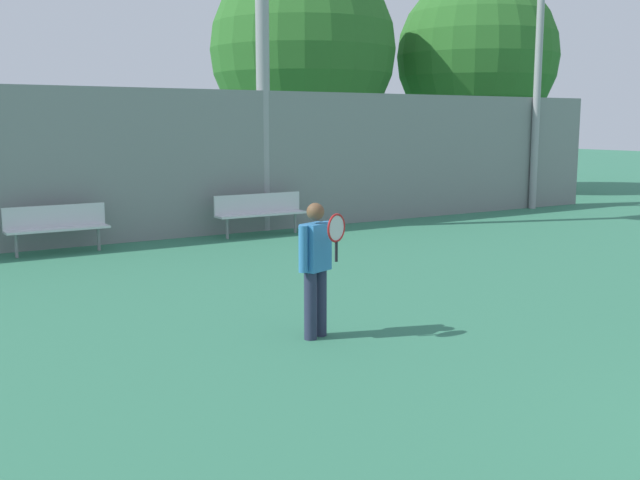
{
  "coord_description": "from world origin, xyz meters",
  "views": [
    {
      "loc": [
        -5.87,
        -1.27,
        2.37
      ],
      "look_at": [
        -0.81,
        6.77,
        0.87
      ],
      "focal_mm": 42.0,
      "sensor_mm": 36.0,
      "label": 1
    }
  ],
  "objects_px": {
    "bench_adjacent_court": "(56,224)",
    "tree_green_broad": "(303,50)",
    "tennis_player": "(316,263)",
    "tree_green_tall": "(477,56)",
    "bench_courtside_far": "(260,209)"
  },
  "relations": [
    {
      "from": "tennis_player",
      "to": "tree_green_tall",
      "type": "height_order",
      "value": "tree_green_tall"
    },
    {
      "from": "bench_courtside_far",
      "to": "bench_adjacent_court",
      "type": "bearing_deg",
      "value": -179.99
    },
    {
      "from": "bench_adjacent_court",
      "to": "tree_green_tall",
      "type": "distance_m",
      "value": 16.68
    },
    {
      "from": "tree_green_tall",
      "to": "tree_green_broad",
      "type": "xyz_separation_m",
      "value": [
        -6.02,
        1.47,
        0.02
      ]
    },
    {
      "from": "bench_adjacent_court",
      "to": "tennis_player",
      "type": "bearing_deg",
      "value": -80.85
    },
    {
      "from": "bench_adjacent_court",
      "to": "tree_green_broad",
      "type": "bearing_deg",
      "value": 36.09
    },
    {
      "from": "tree_green_tall",
      "to": "bench_courtside_far",
      "type": "bearing_deg",
      "value": -154.57
    },
    {
      "from": "bench_adjacent_court",
      "to": "tree_green_tall",
      "type": "bearing_deg",
      "value": 19.09
    },
    {
      "from": "tree_green_tall",
      "to": "tree_green_broad",
      "type": "distance_m",
      "value": 6.19
    },
    {
      "from": "bench_courtside_far",
      "to": "tree_green_broad",
      "type": "distance_m",
      "value": 9.4
    },
    {
      "from": "tennis_player",
      "to": "bench_adjacent_court",
      "type": "relative_size",
      "value": 0.83
    },
    {
      "from": "tennis_player",
      "to": "tree_green_tall",
      "type": "xyz_separation_m",
      "value": [
        14.15,
        12.4,
        3.74
      ]
    },
    {
      "from": "bench_adjacent_court",
      "to": "tree_green_broad",
      "type": "xyz_separation_m",
      "value": [
        9.28,
        6.76,
        4.06
      ]
    },
    {
      "from": "bench_courtside_far",
      "to": "bench_adjacent_court",
      "type": "relative_size",
      "value": 1.11
    },
    {
      "from": "tennis_player",
      "to": "bench_adjacent_court",
      "type": "bearing_deg",
      "value": 77.91
    }
  ]
}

